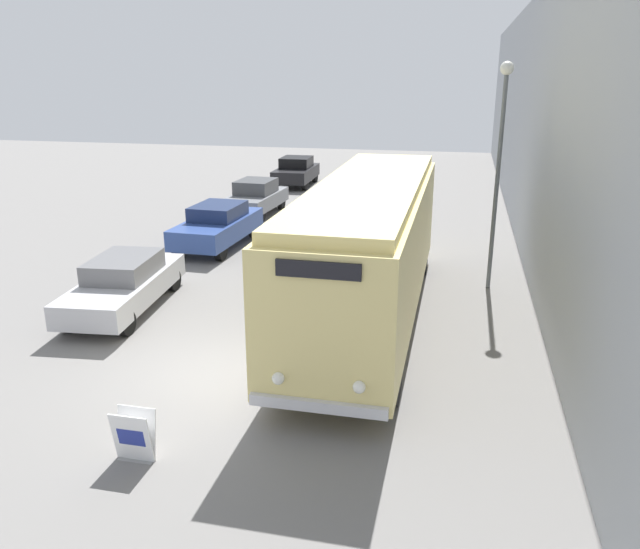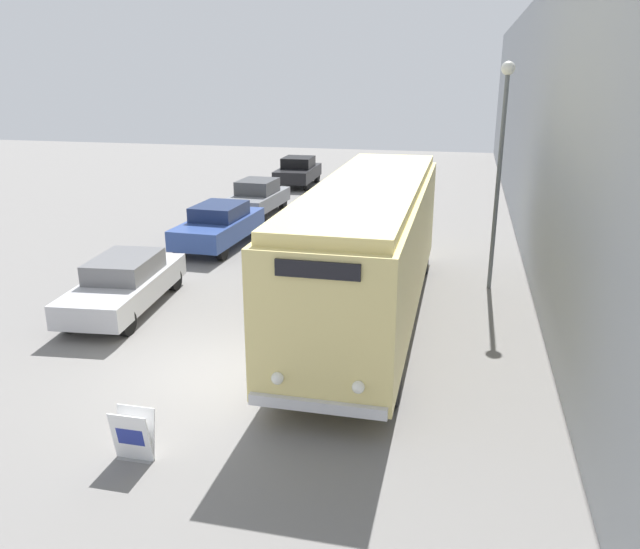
# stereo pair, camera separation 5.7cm
# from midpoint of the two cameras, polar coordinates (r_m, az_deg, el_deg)

# --- Properties ---
(ground_plane) EXTENTS (80.00, 80.00, 0.00)m
(ground_plane) POSITION_cam_midpoint_polar(r_m,az_deg,el_deg) (13.33, -9.43, -9.02)
(ground_plane) COLOR slate
(building_wall_right) EXTENTS (0.30, 60.00, 8.61)m
(building_wall_right) POSITION_cam_midpoint_polar(r_m,az_deg,el_deg) (21.11, 19.69, 12.38)
(building_wall_right) COLOR #9EA3A8
(building_wall_right) RESTS_ON ground_plane
(vintage_bus) EXTENTS (2.54, 11.19, 3.52)m
(vintage_bus) POSITION_cam_midpoint_polar(r_m,az_deg,el_deg) (15.37, 4.61, 2.75)
(vintage_bus) COLOR black
(vintage_bus) RESTS_ON ground_plane
(sign_board) EXTENTS (0.67, 0.33, 0.88)m
(sign_board) POSITION_cam_midpoint_polar(r_m,az_deg,el_deg) (10.78, -16.55, -13.97)
(sign_board) COLOR gray
(sign_board) RESTS_ON ground_plane
(streetlamp) EXTENTS (0.36, 0.36, 6.28)m
(streetlamp) POSITION_cam_midpoint_polar(r_m,az_deg,el_deg) (18.00, 16.33, 11.20)
(streetlamp) COLOR #595E60
(streetlamp) RESTS_ON ground_plane
(parked_car_near) EXTENTS (2.18, 4.81, 1.41)m
(parked_car_near) POSITION_cam_midpoint_polar(r_m,az_deg,el_deg) (17.17, -17.32, -0.76)
(parked_car_near) COLOR black
(parked_car_near) RESTS_ON ground_plane
(parked_car_mid) EXTENTS (1.98, 4.56, 1.53)m
(parked_car_mid) POSITION_cam_midpoint_polar(r_m,az_deg,el_deg) (22.66, -9.14, 4.49)
(parked_car_mid) COLOR black
(parked_car_mid) RESTS_ON ground_plane
(parked_car_far) EXTENTS (1.93, 4.13, 1.51)m
(parked_car_far) POSITION_cam_midpoint_polar(r_m,az_deg,el_deg) (27.80, -5.71, 7.06)
(parked_car_far) COLOR black
(parked_car_far) RESTS_ON ground_plane
(parked_car_distant) EXTENTS (1.94, 4.08, 1.56)m
(parked_car_distant) POSITION_cam_midpoint_polar(r_m,az_deg,el_deg) (34.89, -1.98, 9.42)
(parked_car_distant) COLOR black
(parked_car_distant) RESTS_ON ground_plane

